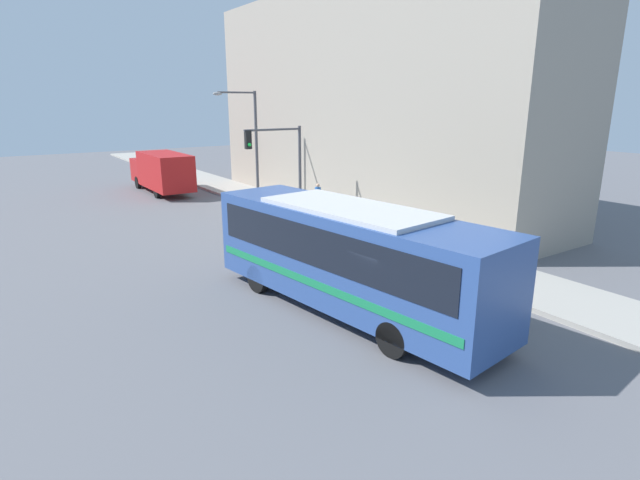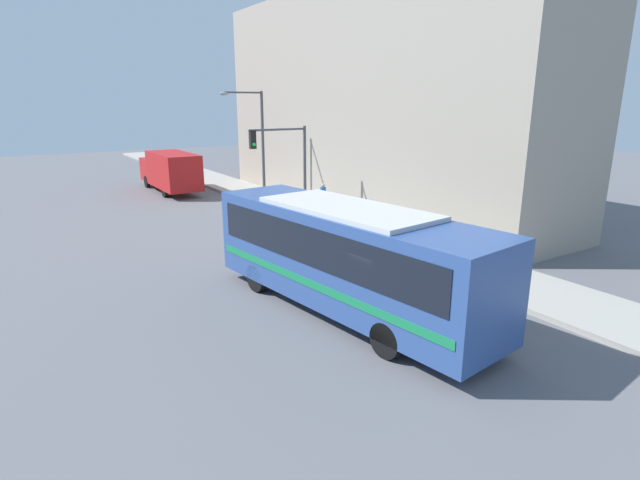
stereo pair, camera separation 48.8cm
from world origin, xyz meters
name	(u,v)px [view 1 (the left image)]	position (x,y,z in m)	size (l,w,h in m)	color
ground_plane	(376,324)	(0.00, 0.00, 0.00)	(120.00, 120.00, 0.00)	slate
sidewalk	(253,196)	(6.16, 20.00, 0.08)	(3.31, 70.00, 0.17)	#A8A399
building_facade	(364,100)	(10.81, 14.06, 6.34)	(6.00, 26.11, 12.69)	#9E9384
city_bus	(349,252)	(-0.09, 1.25, 1.91)	(3.84, 10.48, 3.32)	#2D4C8C
delivery_truck	(161,171)	(1.71, 25.41, 1.56)	(2.30, 8.06, 2.84)	#B21919
fire_hydrant	(393,243)	(5.10, 4.89, 0.53)	(0.27, 0.36, 0.72)	gold
traffic_light_pole	(281,156)	(4.08, 12.54, 3.55)	(3.28, 0.35, 4.89)	#47474C
parking_meter	(349,218)	(5.10, 7.96, 1.02)	(0.14, 0.14, 1.25)	#47474C
street_lamp	(250,137)	(4.96, 17.71, 4.22)	(2.75, 0.28, 6.73)	#47474C
pedestrian_near_corner	(318,198)	(6.71, 12.99, 1.01)	(0.34, 0.34, 1.66)	#23283D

